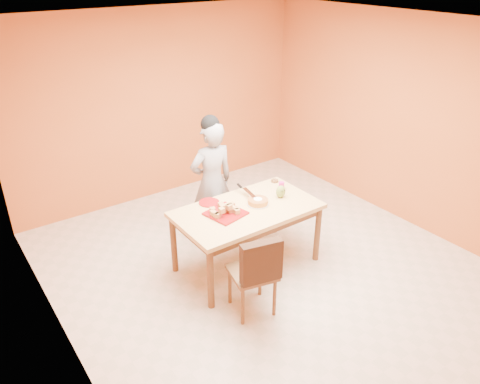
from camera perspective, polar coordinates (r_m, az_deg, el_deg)
floor at (r=5.56m, az=3.27°, el=-9.19°), size 5.00×5.00×0.00m
ceiling at (r=4.54m, az=4.21°, el=19.59°), size 5.00×5.00×0.00m
wall_back at (r=6.90m, az=-9.63°, el=10.32°), size 4.50×0.00×4.50m
wall_left at (r=4.02m, az=-22.29°, el=-3.88°), size 0.00×5.00×5.00m
wall_right at (r=6.47m, az=19.58°, el=8.04°), size 0.00×5.00×5.00m
dining_table at (r=5.25m, az=0.87°, el=-2.89°), size 1.60×0.90×0.76m
dining_chair at (r=4.68m, az=1.64°, el=-9.63°), size 0.52×0.58×0.93m
pastry_pile at (r=5.05m, az=-1.78°, el=-1.98°), size 0.33×0.33×0.11m
person at (r=5.76m, az=-3.45°, el=1.19°), size 0.60×0.42×1.56m
pastry_platter at (r=5.08m, az=-1.77°, el=-2.63°), size 0.44×0.44×0.02m
red_dinner_plate at (r=5.32m, az=-3.79°, el=-1.28°), size 0.25×0.25×0.01m
white_cake_plate at (r=5.28m, az=2.20°, el=-1.47°), size 0.28×0.28×0.01m
sponge_cake at (r=5.26m, az=2.20°, el=-1.15°), size 0.28×0.28×0.05m
cake_server at (r=5.38m, az=1.13°, el=-0.08°), size 0.10×0.28×0.01m
egg_ornament at (r=5.42m, az=4.99°, el=0.05°), size 0.12×0.10×0.15m
magenta_glass at (r=5.61m, az=5.07°, el=0.74°), size 0.08×0.08×0.10m
checker_tin at (r=5.81m, az=4.25°, el=1.36°), size 0.11×0.11×0.03m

